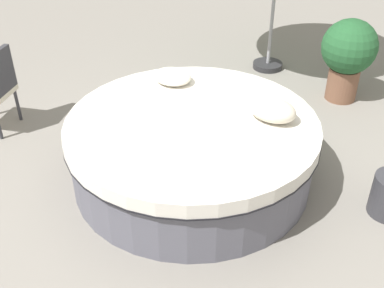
% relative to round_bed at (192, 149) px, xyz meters
% --- Properties ---
extents(ground_plane, '(16.00, 16.00, 0.00)m').
position_rel_round_bed_xyz_m(ground_plane, '(0.00, 0.00, -0.35)').
color(ground_plane, gray).
extents(round_bed, '(2.48, 2.48, 0.68)m').
position_rel_round_bed_xyz_m(round_bed, '(0.00, 0.00, 0.00)').
color(round_bed, '#595966').
rests_on(round_bed, ground_plane).
extents(throw_pillow_0, '(0.48, 0.34, 0.21)m').
position_rel_round_bed_xyz_m(throw_pillow_0, '(-0.61, -0.47, 0.44)').
color(throw_pillow_0, beige).
rests_on(throw_pillow_0, round_bed).
extents(throw_pillow_1, '(0.44, 0.37, 0.14)m').
position_rel_round_bed_xyz_m(throw_pillow_1, '(0.65, -0.54, 0.40)').
color(throw_pillow_1, silver).
rests_on(throw_pillow_1, round_bed).
extents(planter, '(0.70, 0.70, 1.08)m').
position_rel_round_bed_xyz_m(planter, '(-0.61, -2.54, 0.30)').
color(planter, brown).
rests_on(planter, ground_plane).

